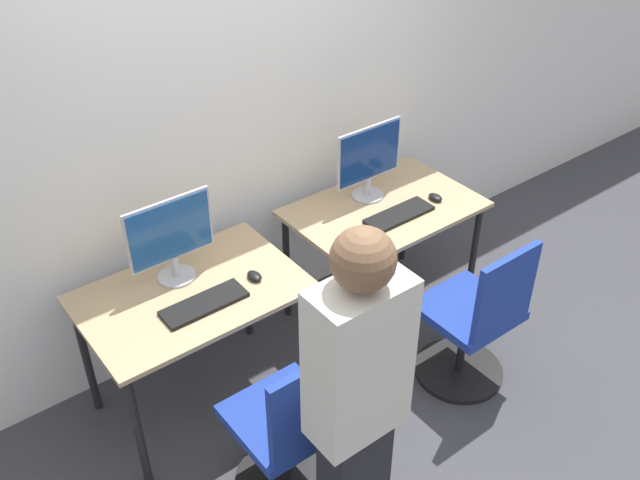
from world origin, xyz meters
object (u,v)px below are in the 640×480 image
at_px(keyboard_left, 204,304).
at_px(monitor_right, 369,159).
at_px(mouse_right, 435,197).
at_px(monitor_left, 171,237).
at_px(mouse_left, 254,276).
at_px(keyboard_right, 399,215).
at_px(office_chair_left, 291,435).
at_px(person_left, 357,400).
at_px(office_chair_right, 474,326).

bearing_deg(keyboard_left, monitor_right, 12.67).
height_order(keyboard_left, monitor_right, monitor_right).
distance_m(keyboard_left, mouse_right, 1.49).
bearing_deg(mouse_right, monitor_left, 170.20).
xyz_separation_m(monitor_left, monitor_right, (1.21, 0.01, 0.00)).
height_order(keyboard_left, mouse_left, mouse_left).
relative_size(keyboard_left, mouse_left, 4.48).
bearing_deg(keyboard_right, mouse_left, 178.86).
relative_size(office_chair_left, person_left, 0.56).
relative_size(person_left, monitor_right, 3.80).
bearing_deg(office_chair_right, mouse_left, 145.50).
bearing_deg(mouse_right, monitor_right, 136.30).
relative_size(office_chair_left, monitor_right, 2.12).
bearing_deg(monitor_right, office_chair_right, -90.52).
relative_size(person_left, office_chair_right, 1.79).
distance_m(keyboard_left, mouse_left, 0.29).
distance_m(mouse_left, keyboard_right, 0.92).
bearing_deg(person_left, office_chair_left, 97.03).
xyz_separation_m(monitor_left, keyboard_right, (1.21, -0.26, -0.22)).
bearing_deg(mouse_right, mouse_left, 179.17).
distance_m(keyboard_right, mouse_right, 0.28).
bearing_deg(keyboard_right, monitor_right, 90.00).
xyz_separation_m(mouse_left, office_chair_right, (0.91, -0.63, -0.37)).
bearing_deg(person_left, mouse_right, 35.06).
distance_m(keyboard_left, monitor_right, 1.26).
distance_m(office_chair_left, monitor_right, 1.57).
distance_m(monitor_left, mouse_right, 1.52).
relative_size(monitor_left, mouse_right, 4.79).
distance_m(monitor_right, keyboard_right, 0.35).
xyz_separation_m(keyboard_right, office_chair_right, (-0.01, -0.61, -0.36)).
bearing_deg(mouse_left, monitor_left, 140.46).
xyz_separation_m(person_left, keyboard_right, (1.12, 0.98, -0.15)).
distance_m(office_chair_left, mouse_right, 1.61).
relative_size(mouse_right, office_chair_right, 0.10).
xyz_separation_m(monitor_left, mouse_left, (0.29, -0.24, -0.22)).
xyz_separation_m(monitor_right, mouse_right, (0.28, -0.26, -0.22)).
bearing_deg(monitor_right, person_left, -132.05).
relative_size(mouse_left, office_chair_right, 0.10).
distance_m(person_left, office_chair_right, 1.28).
distance_m(mouse_left, office_chair_right, 1.17).
height_order(mouse_left, person_left, person_left).
height_order(mouse_left, monitor_right, monitor_right).
xyz_separation_m(mouse_left, person_left, (-0.20, -1.00, 0.15)).
xyz_separation_m(monitor_left, office_chair_right, (1.20, -0.87, -0.59)).
bearing_deg(monitor_right, keyboard_left, -167.33).
xyz_separation_m(office_chair_left, mouse_right, (1.44, 0.61, 0.37)).
bearing_deg(keyboard_right, mouse_right, 0.18).
bearing_deg(keyboard_left, monitor_left, 90.00).
bearing_deg(mouse_right, office_chair_left, -156.95).
bearing_deg(monitor_left, mouse_right, -9.80).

